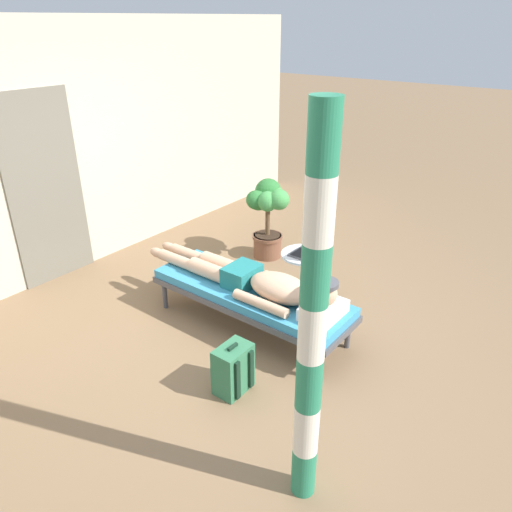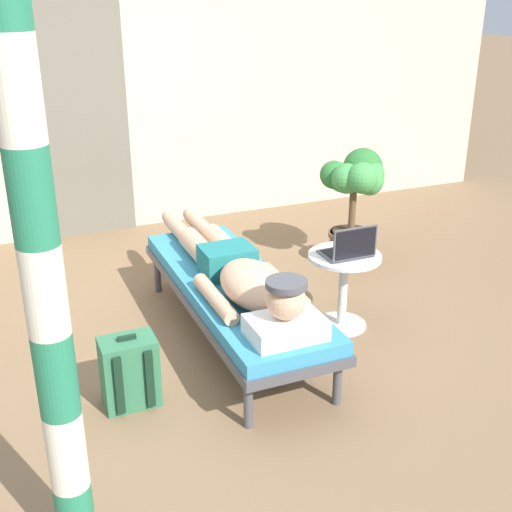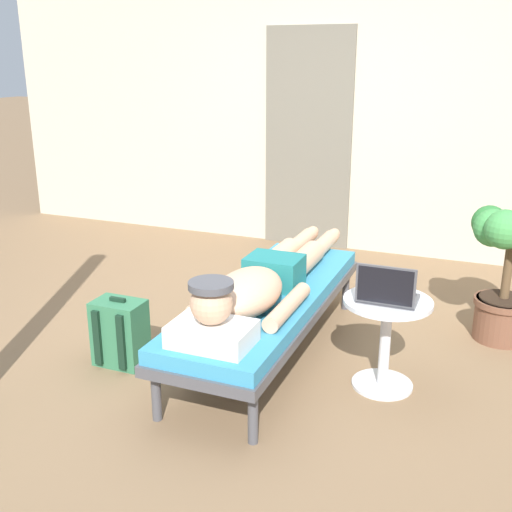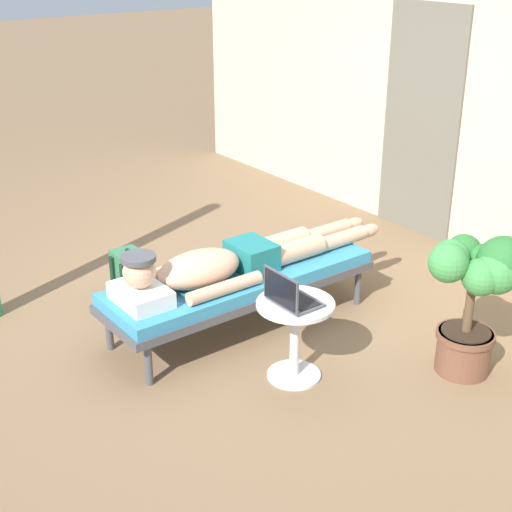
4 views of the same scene
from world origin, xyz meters
The scene contains 10 objects.
ground_plane centered at (0.00, 0.00, 0.00)m, with size 40.00×40.00×0.00m, color #846647.
house_wall_back centered at (0.24, 2.45, 1.35)m, with size 7.60×0.20×2.70m, color beige.
house_door_panel centered at (-0.27, 2.34, 1.02)m, with size 0.84×0.03×2.04m, color #6D6759.
lounge_chair centered at (0.24, -0.02, 0.35)m, with size 0.63×1.98×0.42m.
person_reclining centered at (0.24, -0.12, 0.52)m, with size 0.53×2.17×0.33m.
side_table centered at (0.98, -0.14, 0.36)m, with size 0.48×0.48×0.52m.
laptop centered at (0.98, -0.19, 0.58)m, with size 0.31×0.24×0.23m.
backpack centered at (-0.54, -0.45, 0.20)m, with size 0.30×0.26×0.42m.
potted_plant centered at (1.59, 0.77, 0.61)m, with size 0.55×0.57×0.94m.
porch_post centered at (-0.97, -1.38, 1.19)m, with size 0.15×0.15×2.37m.
Camera 2 is at (-1.10, -3.55, 2.17)m, focal length 46.27 mm.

